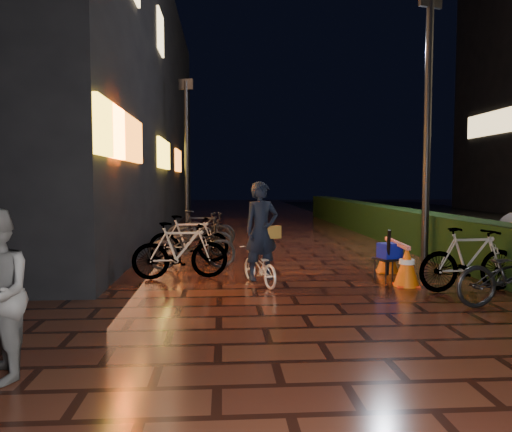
{
  "coord_description": "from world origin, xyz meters",
  "views": [
    {
      "loc": [
        -1.61,
        -6.93,
        1.76
      ],
      "look_at": [
        -0.99,
        2.42,
        1.1
      ],
      "focal_mm": 35.0,
      "sensor_mm": 36.0,
      "label": 1
    }
  ],
  "objects": [
    {
      "name": "lamp_post_sf",
      "position": [
        -2.76,
        9.19,
        2.74
      ],
      "size": [
        0.48,
        0.18,
        4.98
      ],
      "color": "black",
      "rests_on": "ground"
    },
    {
      "name": "ground",
      "position": [
        0.0,
        0.0,
        0.0
      ],
      "size": [
        80.0,
        80.0,
        0.0
      ],
      "primitive_type": "plane",
      "color": "#381911",
      "rests_on": "ground"
    },
    {
      "name": "cyclist",
      "position": [
        -0.98,
        1.34,
        0.65
      ],
      "size": [
        0.83,
        1.29,
        1.75
      ],
      "color": "silver",
      "rests_on": "ground"
    },
    {
      "name": "hedge",
      "position": [
        3.3,
        8.0,
        0.5
      ],
      "size": [
        0.7,
        20.0,
        1.0
      ],
      "primitive_type": "cube",
      "color": "black",
      "rests_on": "ground"
    },
    {
      "name": "cart_assembly",
      "position": [
        1.38,
        1.77,
        0.47
      ],
      "size": [
        0.6,
        0.64,
        0.93
      ],
      "color": "black",
      "rests_on": "ground"
    },
    {
      "name": "traffic_barrier",
      "position": [
        1.51,
        1.77,
        0.34
      ],
      "size": [
        0.53,
        1.7,
        0.68
      ],
      "color": "#DD5B0B",
      "rests_on": "ground"
    },
    {
      "name": "parked_bikes_storefront",
      "position": [
        -2.26,
        4.29,
        0.49
      ],
      "size": [
        2.01,
        5.13,
        1.03
      ],
      "color": "black",
      "rests_on": "ground"
    },
    {
      "name": "lamp_post_hedge",
      "position": [
        2.75,
        3.52,
        3.18
      ],
      "size": [
        0.55,
        0.24,
        5.77
      ],
      "color": "black",
      "rests_on": "ground"
    },
    {
      "name": "parked_bikes_hedge",
      "position": [
        2.39,
        0.16,
        0.49
      ],
      "size": [
        1.94,
        1.66,
        1.03
      ],
      "color": "black",
      "rests_on": "ground"
    }
  ]
}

